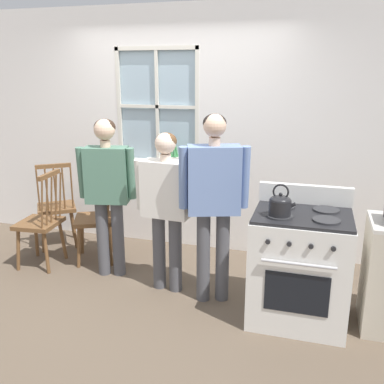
# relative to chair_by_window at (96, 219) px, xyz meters

# --- Properties ---
(ground_plane) EXTENTS (16.00, 16.00, 0.00)m
(ground_plane) POSITION_rel_chair_by_window_xyz_m (0.72, -0.70, -0.47)
(ground_plane) COLOR brown
(wall_back) EXTENTS (6.40, 0.16, 2.70)m
(wall_back) POSITION_rel_chair_by_window_xyz_m (0.74, 0.70, 0.87)
(wall_back) COLOR white
(wall_back) RESTS_ON ground_plane
(chair_by_window) EXTENTS (0.54, 0.55, 1.02)m
(chair_by_window) POSITION_rel_chair_by_window_xyz_m (0.00, 0.00, 0.00)
(chair_by_window) COLOR brown
(chair_by_window) RESTS_ON ground_plane
(chair_near_wall) EXTENTS (0.44, 0.45, 1.02)m
(chair_near_wall) POSITION_rel_chair_by_window_xyz_m (-0.49, -0.28, 0.00)
(chair_near_wall) COLOR brown
(chair_near_wall) RESTS_ON ground_plane
(chair_center_cluster) EXTENTS (0.57, 0.57, 1.02)m
(chair_center_cluster) POSITION_rel_chair_by_window_xyz_m (-0.63, 0.22, 0.00)
(chair_center_cluster) COLOR brown
(chair_center_cluster) RESTS_ON ground_plane
(person_elderly_left) EXTENTS (0.57, 0.29, 1.58)m
(person_elderly_left) POSITION_rel_chair_by_window_xyz_m (0.30, -0.28, 0.49)
(person_elderly_left) COLOR #4C4C51
(person_elderly_left) RESTS_ON ground_plane
(person_teen_center) EXTENTS (0.59, 0.24, 1.49)m
(person_teen_center) POSITION_rel_chair_by_window_xyz_m (0.95, -0.41, 0.43)
(person_teen_center) COLOR #4C4C51
(person_teen_center) RESTS_ON ground_plane
(person_adult_right) EXTENTS (0.60, 0.34, 1.67)m
(person_adult_right) POSITION_rel_chair_by_window_xyz_m (1.41, -0.48, 0.55)
(person_adult_right) COLOR #4C4C51
(person_adult_right) RESTS_ON ground_plane
(stove) EXTENTS (0.77, 0.68, 1.08)m
(stove) POSITION_rel_chair_by_window_xyz_m (2.16, -0.58, 0.01)
(stove) COLOR white
(stove) RESTS_ON ground_plane
(kettle) EXTENTS (0.21, 0.17, 0.25)m
(kettle) POSITION_rel_chair_by_window_xyz_m (1.99, -0.71, 0.56)
(kettle) COLOR black
(kettle) RESTS_ON stove
(potted_plant) EXTENTS (0.16, 0.16, 0.34)m
(potted_plant) POSITION_rel_chair_by_window_xyz_m (0.68, 0.61, 0.60)
(potted_plant) COLOR beige
(potted_plant) RESTS_ON wall_back
(handbag) EXTENTS (0.24, 0.24, 0.31)m
(handbag) POSITION_rel_chair_by_window_xyz_m (0.21, 0.10, 0.38)
(handbag) COLOR maroon
(handbag) RESTS_ON chair_by_window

